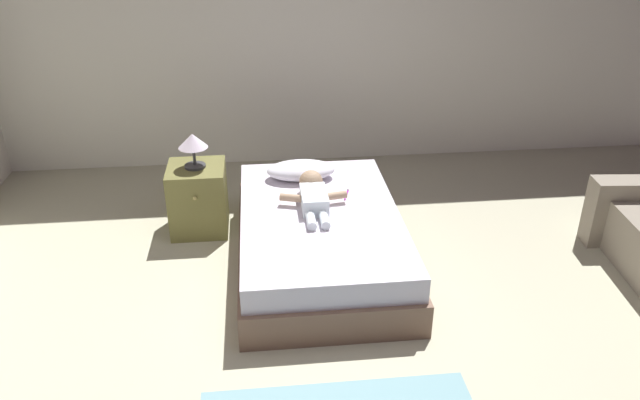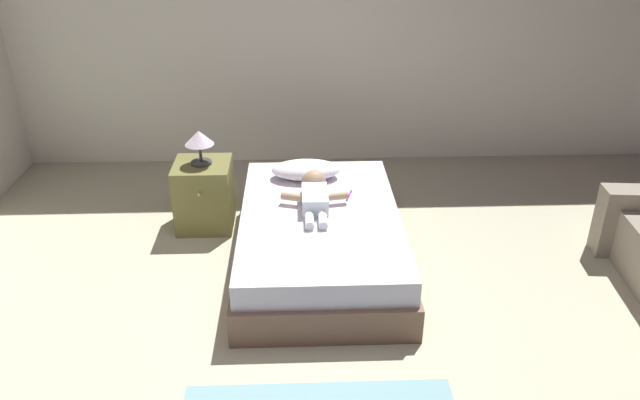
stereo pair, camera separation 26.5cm
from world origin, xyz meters
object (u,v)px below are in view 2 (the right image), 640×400
(pillow, at_px, (306,170))
(baby, at_px, (315,194))
(bed, at_px, (320,238))
(nightstand, at_px, (204,195))
(toothbrush, at_px, (349,195))
(lamp, at_px, (199,140))

(pillow, distance_m, baby, 0.45)
(bed, bearing_deg, nightstand, 146.40)
(bed, relative_size, baby, 2.82)
(toothbrush, bearing_deg, pillow, 133.69)
(baby, distance_m, nightstand, 1.01)
(pillow, xyz_separation_m, baby, (0.05, -0.44, -0.00))
(bed, xyz_separation_m, toothbrush, (0.23, 0.26, 0.22))
(pillow, relative_size, toothbrush, 3.24)
(bed, relative_size, lamp, 6.90)
(bed, height_order, toothbrush, toothbrush)
(bed, xyz_separation_m, lamp, (-0.91, 0.60, 0.54))
(baby, height_order, lamp, lamp)
(pillow, bearing_deg, nightstand, 179.13)
(toothbrush, bearing_deg, nightstand, 163.10)
(bed, xyz_separation_m, baby, (-0.03, 0.15, 0.28))
(nightstand, relative_size, lamp, 1.99)
(toothbrush, xyz_separation_m, lamp, (-1.14, 0.35, 0.32))
(nightstand, bearing_deg, baby, -27.45)
(pillow, xyz_separation_m, lamp, (-0.82, 0.01, 0.26))
(nightstand, bearing_deg, bed, -33.60)
(pillow, distance_m, toothbrush, 0.47)
(pillow, relative_size, lamp, 1.97)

